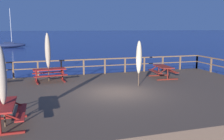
# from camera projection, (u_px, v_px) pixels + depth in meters

# --- Properties ---
(ground_plane) EXTENTS (600.00, 600.00, 0.00)m
(ground_plane) POSITION_uv_depth(u_px,v_px,m) (116.00, 106.00, 12.78)
(ground_plane) COLOR navy
(wooden_deck) EXTENTS (16.97, 10.44, 0.77)m
(wooden_deck) POSITION_uv_depth(u_px,v_px,m) (116.00, 99.00, 12.71)
(wooden_deck) COLOR brown
(wooden_deck) RESTS_ON ground
(railing_waterside_far) EXTENTS (16.77, 0.10, 1.09)m
(railing_waterside_far) POSITION_uv_depth(u_px,v_px,m) (94.00, 64.00, 17.31)
(railing_waterside_far) COLOR brown
(railing_waterside_far) RESTS_ON wooden_deck
(picnic_table_mid_left) EXTENTS (2.05, 1.57, 0.78)m
(picnic_table_mid_left) POSITION_uv_depth(u_px,v_px,m) (49.00, 72.00, 15.06)
(picnic_table_mid_left) COLOR maroon
(picnic_table_mid_left) RESTS_ON wooden_deck
(picnic_table_mid_centre) EXTENTS (1.51, 1.81, 0.78)m
(picnic_table_mid_centre) POSITION_uv_depth(u_px,v_px,m) (163.00, 69.00, 16.10)
(picnic_table_mid_centre) COLOR maroon
(picnic_table_mid_centre) RESTS_ON wooden_deck
(picnic_table_front_left) EXTENTS (1.41, 1.84, 0.78)m
(picnic_table_front_left) POSITION_uv_depth(u_px,v_px,m) (3.00, 110.00, 8.15)
(picnic_table_front_left) COLOR maroon
(picnic_table_front_left) RESTS_ON wooden_deck
(patio_umbrella_short_back) EXTENTS (0.32, 0.32, 2.92)m
(patio_umbrella_short_back) POSITION_uv_depth(u_px,v_px,m) (48.00, 51.00, 14.84)
(patio_umbrella_short_back) COLOR #4C3828
(patio_umbrella_short_back) RESTS_ON wooden_deck
(patio_umbrella_tall_mid_right) EXTENTS (0.32, 0.32, 2.53)m
(patio_umbrella_tall_mid_right) POSITION_uv_depth(u_px,v_px,m) (139.00, 58.00, 13.62)
(patio_umbrella_tall_mid_right) COLOR #4C3828
(patio_umbrella_tall_mid_right) RESTS_ON wooden_deck
(patio_umbrella_tall_back_left) EXTENTS (0.32, 0.32, 2.71)m
(patio_umbrella_tall_back_left) POSITION_uv_depth(u_px,v_px,m) (1.00, 75.00, 7.93)
(patio_umbrella_tall_back_left) COLOR #4C3828
(patio_umbrella_tall_back_left) RESTS_ON wooden_deck
(sailboat_distant) EXTENTS (6.23, 3.30, 7.72)m
(sailboat_distant) POSITION_uv_depth(u_px,v_px,m) (10.00, 45.00, 49.92)
(sailboat_distant) COLOR navy
(sailboat_distant) RESTS_ON ground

